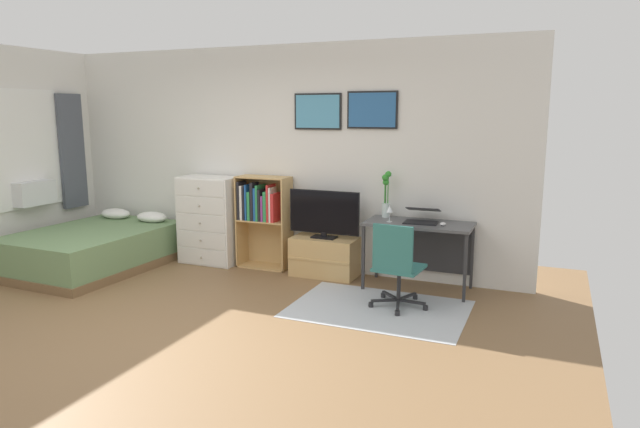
{
  "coord_description": "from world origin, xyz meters",
  "views": [
    {
      "loc": [
        3.16,
        -3.75,
        1.91
      ],
      "look_at": [
        0.95,
        1.5,
        0.87
      ],
      "focal_mm": 31.44,
      "sensor_mm": 36.0,
      "label": 1
    }
  ],
  "objects_px": {
    "office_chair": "(396,264)",
    "laptop": "(422,216)",
    "desk": "(420,234)",
    "computer_mouse": "(443,224)",
    "tv_stand": "(325,257)",
    "bookshelf": "(262,212)",
    "bed": "(94,248)",
    "dresser": "(210,220)",
    "television": "(324,214)",
    "wine_glass": "(390,210)",
    "bamboo_vase": "(386,196)"
  },
  "relations": [
    {
      "from": "office_chair",
      "to": "laptop",
      "type": "distance_m",
      "value": 0.84
    },
    {
      "from": "desk",
      "to": "computer_mouse",
      "type": "bearing_deg",
      "value": -26.42
    },
    {
      "from": "desk",
      "to": "computer_mouse",
      "type": "distance_m",
      "value": 0.33
    },
    {
      "from": "desk",
      "to": "tv_stand",
      "type": "bearing_deg",
      "value": 179.95
    },
    {
      "from": "bookshelf",
      "to": "desk",
      "type": "distance_m",
      "value": 1.99
    },
    {
      "from": "bed",
      "to": "bookshelf",
      "type": "distance_m",
      "value": 2.14
    },
    {
      "from": "office_chair",
      "to": "laptop",
      "type": "height_order",
      "value": "laptop"
    },
    {
      "from": "bookshelf",
      "to": "tv_stand",
      "type": "height_order",
      "value": "bookshelf"
    },
    {
      "from": "dresser",
      "to": "desk",
      "type": "distance_m",
      "value": 2.7
    },
    {
      "from": "computer_mouse",
      "to": "tv_stand",
      "type": "bearing_deg",
      "value": 174.56
    },
    {
      "from": "dresser",
      "to": "tv_stand",
      "type": "xyz_separation_m",
      "value": [
        1.57,
        0.01,
        -0.32
      ]
    },
    {
      "from": "bed",
      "to": "office_chair",
      "type": "xyz_separation_m",
      "value": [
        3.85,
        0.0,
        0.21
      ]
    },
    {
      "from": "bookshelf",
      "to": "television",
      "type": "xyz_separation_m",
      "value": [
        0.86,
        -0.07,
        0.04
      ]
    },
    {
      "from": "television",
      "to": "wine_glass",
      "type": "bearing_deg",
      "value": -9.36
    },
    {
      "from": "tv_stand",
      "to": "office_chair",
      "type": "relative_size",
      "value": 0.89
    },
    {
      "from": "dresser",
      "to": "tv_stand",
      "type": "height_order",
      "value": "dresser"
    },
    {
      "from": "computer_mouse",
      "to": "bed",
      "type": "bearing_deg",
      "value": -171.09
    },
    {
      "from": "dresser",
      "to": "wine_glass",
      "type": "bearing_deg",
      "value": -3.41
    },
    {
      "from": "dresser",
      "to": "computer_mouse",
      "type": "distance_m",
      "value": 2.97
    },
    {
      "from": "bed",
      "to": "dresser",
      "type": "bearing_deg",
      "value": 33.95
    },
    {
      "from": "television",
      "to": "computer_mouse",
      "type": "relative_size",
      "value": 8.29
    },
    {
      "from": "desk",
      "to": "office_chair",
      "type": "bearing_deg",
      "value": -93.75
    },
    {
      "from": "tv_stand",
      "to": "television",
      "type": "xyz_separation_m",
      "value": [
        0.0,
        -0.02,
        0.51
      ]
    },
    {
      "from": "desk",
      "to": "office_chair",
      "type": "xyz_separation_m",
      "value": [
        -0.05,
        -0.78,
        -0.14
      ]
    },
    {
      "from": "dresser",
      "to": "desk",
      "type": "bearing_deg",
      "value": 0.3
    },
    {
      "from": "bed",
      "to": "television",
      "type": "relative_size",
      "value": 2.32
    },
    {
      "from": "bed",
      "to": "bookshelf",
      "type": "relative_size",
      "value": 1.76
    },
    {
      "from": "bookshelf",
      "to": "laptop",
      "type": "height_order",
      "value": "bookshelf"
    },
    {
      "from": "computer_mouse",
      "to": "bamboo_vase",
      "type": "height_order",
      "value": "bamboo_vase"
    },
    {
      "from": "television",
      "to": "office_chair",
      "type": "height_order",
      "value": "television"
    },
    {
      "from": "wine_glass",
      "to": "bed",
      "type": "bearing_deg",
      "value": -170.09
    },
    {
      "from": "office_chair",
      "to": "bamboo_vase",
      "type": "xyz_separation_m",
      "value": [
        -0.37,
        0.88,
        0.52
      ]
    },
    {
      "from": "wine_glass",
      "to": "tv_stand",
      "type": "bearing_deg",
      "value": 169.13
    },
    {
      "from": "bed",
      "to": "laptop",
      "type": "distance_m",
      "value": 4.03
    },
    {
      "from": "television",
      "to": "wine_glass",
      "type": "relative_size",
      "value": 4.79
    },
    {
      "from": "tv_stand",
      "to": "bamboo_vase",
      "type": "height_order",
      "value": "bamboo_vase"
    },
    {
      "from": "television",
      "to": "desk",
      "type": "distance_m",
      "value": 1.14
    },
    {
      "from": "desk",
      "to": "office_chair",
      "type": "relative_size",
      "value": 1.33
    },
    {
      "from": "bed",
      "to": "computer_mouse",
      "type": "distance_m",
      "value": 4.25
    },
    {
      "from": "television",
      "to": "bamboo_vase",
      "type": "distance_m",
      "value": 0.75
    },
    {
      "from": "tv_stand",
      "to": "computer_mouse",
      "type": "height_order",
      "value": "computer_mouse"
    },
    {
      "from": "desk",
      "to": "computer_mouse",
      "type": "height_order",
      "value": "computer_mouse"
    },
    {
      "from": "office_chair",
      "to": "computer_mouse",
      "type": "xyz_separation_m",
      "value": [
        0.32,
        0.65,
        0.3
      ]
    },
    {
      "from": "office_chair",
      "to": "television",
      "type": "bearing_deg",
      "value": 149.73
    },
    {
      "from": "office_chair",
      "to": "bookshelf",
      "type": "bearing_deg",
      "value": 161.84
    },
    {
      "from": "laptop",
      "to": "bamboo_vase",
      "type": "distance_m",
      "value": 0.49
    },
    {
      "from": "computer_mouse",
      "to": "wine_glass",
      "type": "relative_size",
      "value": 0.58
    },
    {
      "from": "desk",
      "to": "bookshelf",
      "type": "bearing_deg",
      "value": 178.7
    },
    {
      "from": "dresser",
      "to": "desk",
      "type": "height_order",
      "value": "dresser"
    },
    {
      "from": "television",
      "to": "laptop",
      "type": "height_order",
      "value": "television"
    }
  ]
}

